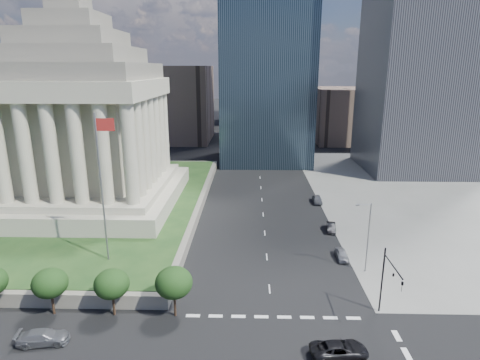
{
  "coord_description": "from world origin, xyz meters",
  "views": [
    {
      "loc": [
        -2.6,
        -25.64,
        27.22
      ],
      "look_at": [
        -3.78,
        20.01,
        14.44
      ],
      "focal_mm": 30.0,
      "sensor_mm": 36.0,
      "label": 1
    }
  ],
  "objects_px": {
    "war_memorial": "(79,101)",
    "parked_sedan_near": "(342,254)",
    "street_lamp_north": "(367,233)",
    "parked_sedan_far": "(317,199)",
    "suv_grey": "(43,337)",
    "pickup_truck": "(339,350)",
    "flagpole": "(102,181)",
    "traffic_signal_ne": "(388,278)",
    "parked_sedan_mid": "(331,227)"
  },
  "relations": [
    {
      "from": "war_memorial",
      "to": "street_lamp_north",
      "type": "bearing_deg",
      "value": -25.92
    },
    {
      "from": "pickup_truck",
      "to": "parked_sedan_mid",
      "type": "distance_m",
      "value": 32.02
    },
    {
      "from": "traffic_signal_ne",
      "to": "parked_sedan_mid",
      "type": "bearing_deg",
      "value": 92.24
    },
    {
      "from": "traffic_signal_ne",
      "to": "pickup_truck",
      "type": "relative_size",
      "value": 1.41
    },
    {
      "from": "parked_sedan_far",
      "to": "suv_grey",
      "type": "bearing_deg",
      "value": -125.54
    },
    {
      "from": "street_lamp_north",
      "to": "parked_sedan_far",
      "type": "height_order",
      "value": "street_lamp_north"
    },
    {
      "from": "flagpole",
      "to": "street_lamp_north",
      "type": "relative_size",
      "value": 2.0
    },
    {
      "from": "flagpole",
      "to": "parked_sedan_far",
      "type": "relative_size",
      "value": 4.4
    },
    {
      "from": "suv_grey",
      "to": "parked_sedan_far",
      "type": "relative_size",
      "value": 1.13
    },
    {
      "from": "parked_sedan_near",
      "to": "parked_sedan_far",
      "type": "xyz_separation_m",
      "value": [
        0.45,
        25.55,
        0.09
      ]
    },
    {
      "from": "parked_sedan_far",
      "to": "flagpole",
      "type": "bearing_deg",
      "value": -135.59
    },
    {
      "from": "flagpole",
      "to": "suv_grey",
      "type": "bearing_deg",
      "value": -96.68
    },
    {
      "from": "traffic_signal_ne",
      "to": "street_lamp_north",
      "type": "height_order",
      "value": "street_lamp_north"
    },
    {
      "from": "traffic_signal_ne",
      "to": "parked_sedan_near",
      "type": "relative_size",
      "value": 1.98
    },
    {
      "from": "war_memorial",
      "to": "traffic_signal_ne",
      "type": "xyz_separation_m",
      "value": [
        46.5,
        -34.3,
        -16.15
      ]
    },
    {
      "from": "suv_grey",
      "to": "parked_sedan_mid",
      "type": "bearing_deg",
      "value": -58.06
    },
    {
      "from": "war_memorial",
      "to": "suv_grey",
      "type": "height_order",
      "value": "war_memorial"
    },
    {
      "from": "traffic_signal_ne",
      "to": "parked_sedan_near",
      "type": "height_order",
      "value": "traffic_signal_ne"
    },
    {
      "from": "suv_grey",
      "to": "parked_sedan_near",
      "type": "bearing_deg",
      "value": -69.12
    },
    {
      "from": "parked_sedan_near",
      "to": "parked_sedan_far",
      "type": "bearing_deg",
      "value": 89.7
    },
    {
      "from": "suv_grey",
      "to": "parked_sedan_mid",
      "type": "xyz_separation_m",
      "value": [
        35.1,
        30.35,
        -0.06
      ]
    },
    {
      "from": "parked_sedan_mid",
      "to": "parked_sedan_near",
      "type": "bearing_deg",
      "value": -84.01
    },
    {
      "from": "traffic_signal_ne",
      "to": "parked_sedan_mid",
      "type": "relative_size",
      "value": 1.92
    },
    {
      "from": "war_memorial",
      "to": "flagpole",
      "type": "height_order",
      "value": "war_memorial"
    },
    {
      "from": "parked_sedan_far",
      "to": "parked_sedan_near",
      "type": "bearing_deg",
      "value": -88.84
    },
    {
      "from": "street_lamp_north",
      "to": "parked_sedan_near",
      "type": "distance_m",
      "value": 6.61
    },
    {
      "from": "flagpole",
      "to": "parked_sedan_mid",
      "type": "distance_m",
      "value": 38.69
    },
    {
      "from": "street_lamp_north",
      "to": "pickup_truck",
      "type": "xyz_separation_m",
      "value": [
        -7.12,
        -17.35,
        -4.87
      ]
    },
    {
      "from": "street_lamp_north",
      "to": "suv_grey",
      "type": "xyz_separation_m",
      "value": [
        -36.93,
        -16.13,
        -4.92
      ]
    },
    {
      "from": "war_memorial",
      "to": "parked_sedan_near",
      "type": "height_order",
      "value": "war_memorial"
    },
    {
      "from": "flagpole",
      "to": "parked_sedan_mid",
      "type": "bearing_deg",
      "value": 24.55
    },
    {
      "from": "flagpole",
      "to": "parked_sedan_near",
      "type": "bearing_deg",
      "value": 8.15
    },
    {
      "from": "parked_sedan_near",
      "to": "parked_sedan_far",
      "type": "relative_size",
      "value": 0.89
    },
    {
      "from": "traffic_signal_ne",
      "to": "parked_sedan_far",
      "type": "height_order",
      "value": "traffic_signal_ne"
    },
    {
      "from": "parked_sedan_mid",
      "to": "parked_sedan_far",
      "type": "relative_size",
      "value": 0.92
    },
    {
      "from": "suv_grey",
      "to": "war_memorial",
      "type": "bearing_deg",
      "value": 5.96
    },
    {
      "from": "pickup_truck",
      "to": "parked_sedan_near",
      "type": "xyz_separation_m",
      "value": [
        4.84,
        21.06,
        -0.1
      ]
    },
    {
      "from": "pickup_truck",
      "to": "parked_sedan_far",
      "type": "height_order",
      "value": "pickup_truck"
    },
    {
      "from": "street_lamp_north",
      "to": "parked_sedan_far",
      "type": "relative_size",
      "value": 2.2
    },
    {
      "from": "parked_sedan_mid",
      "to": "pickup_truck",
      "type": "bearing_deg",
      "value": -91.07
    },
    {
      "from": "war_memorial",
      "to": "flagpole",
      "type": "xyz_separation_m",
      "value": [
        12.17,
        -24.0,
        -8.29
      ]
    },
    {
      "from": "war_memorial",
      "to": "street_lamp_north",
      "type": "relative_size",
      "value": 3.9
    },
    {
      "from": "war_memorial",
      "to": "parked_sedan_near",
      "type": "xyz_separation_m",
      "value": [
        45.05,
        -19.29,
        -20.71
      ]
    },
    {
      "from": "parked_sedan_mid",
      "to": "suv_grey",
      "type": "bearing_deg",
      "value": -130.7
    },
    {
      "from": "pickup_truck",
      "to": "suv_grey",
      "type": "bearing_deg",
      "value": 80.25
    },
    {
      "from": "parked_sedan_near",
      "to": "parked_sedan_mid",
      "type": "bearing_deg",
      "value": 88.25
    },
    {
      "from": "war_memorial",
      "to": "flagpole",
      "type": "distance_m",
      "value": 28.16
    },
    {
      "from": "flagpole",
      "to": "street_lamp_north",
      "type": "xyz_separation_m",
      "value": [
        35.16,
        1.0,
        -7.45
      ]
    },
    {
      "from": "traffic_signal_ne",
      "to": "parked_sedan_mid",
      "type": "distance_m",
      "value": 25.95
    },
    {
      "from": "parked_sedan_near",
      "to": "pickup_truck",
      "type": "bearing_deg",
      "value": -102.23
    }
  ]
}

